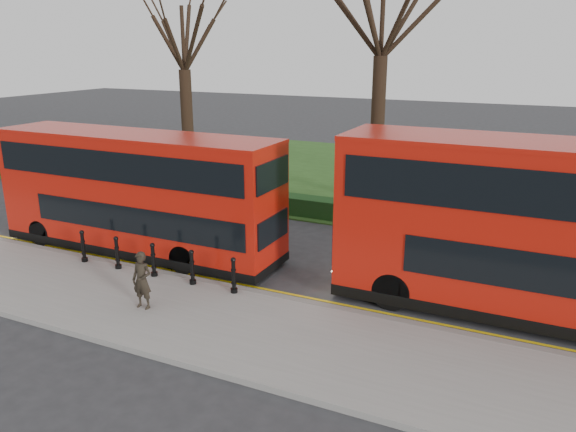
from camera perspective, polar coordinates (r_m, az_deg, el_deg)
The scene contains 13 objects.
ground at distance 17.82m, azimuth -7.04°, elevation -5.72°, with size 120.00×120.00×0.00m, color #28282B.
pavement at distance 15.58m, azimuth -12.98°, elevation -9.21°, with size 60.00×4.00×0.15m, color gray.
kerb at distance 17.03m, azimuth -8.85°, elevation -6.63°, with size 60.00×0.25×0.16m, color slate.
grass_verge at distance 30.94m, azimuth 7.87°, elevation 4.09°, with size 60.00×18.00×0.06m, color #254617.
hedge at distance 23.38m, azimuth 1.78°, elevation 0.98°, with size 60.00×0.90×0.80m, color black.
yellow_line_outer at distance 17.28m, azimuth -8.28°, elevation -6.49°, with size 60.00×0.10×0.01m, color yellow.
yellow_line_inner at distance 17.44m, azimuth -7.92°, elevation -6.26°, with size 60.00×0.10×0.01m, color yellow.
tree_left at distance 29.24m, azimuth -10.66°, elevation 17.98°, with size 6.61×6.61×10.32m.
tree_mid at distance 24.87m, azimuth 9.63°, elevation 20.50°, with size 7.45×7.45×11.65m.
bollard_row at distance 17.36m, azimuth -13.52°, elevation -4.40°, with size 5.73×0.15×1.00m.
bus_lead at distance 19.55m, azimuth -15.09°, elevation 2.20°, with size 10.24×2.35×4.07m.
bus_rear at distance 15.51m, azimuth 26.64°, elevation -1.84°, with size 11.54×2.65×4.59m.
pedestrian at distance 15.29m, azimuth -14.61°, elevation -6.35°, with size 0.57×0.37×1.55m, color black.
Camera 1 is at (8.93, -13.83, 6.83)m, focal length 35.00 mm.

